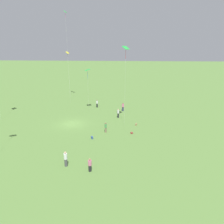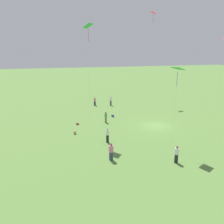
{
  "view_description": "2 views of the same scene",
  "coord_description": "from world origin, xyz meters",
  "px_view_note": "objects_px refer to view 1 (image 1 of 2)",
  "views": [
    {
      "loc": [
        -35.12,
        -8.98,
        13.93
      ],
      "look_at": [
        -3.84,
        -7.24,
        3.56
      ],
      "focal_mm": 35.0,
      "sensor_mm": 36.0,
      "label": 1
    },
    {
      "loc": [
        25.76,
        -14.39,
        9.97
      ],
      "look_at": [
        -0.7,
        -6.13,
        2.32
      ],
      "focal_mm": 35.0,
      "sensor_mm": 36.0,
      "label": 2
    }
  ],
  "objects_px": {
    "person_2": "(90,165)",
    "kite_5": "(68,55)",
    "kite_3": "(87,71)",
    "person_0": "(118,113)",
    "person_5": "(106,128)",
    "person_4": "(97,104)",
    "picnic_bag_1": "(92,138)",
    "person_3": "(123,107)",
    "kite_2": "(66,22)",
    "picnic_bag_2": "(136,124)",
    "kite_0": "(126,51)",
    "person_1": "(66,159)",
    "picnic_bag_0": "(132,133)"
  },
  "relations": [
    {
      "from": "person_0",
      "to": "person_5",
      "type": "bearing_deg",
      "value": -143.36
    },
    {
      "from": "person_0",
      "to": "person_4",
      "type": "height_order",
      "value": "person_0"
    },
    {
      "from": "person_5",
      "to": "person_1",
      "type": "bearing_deg",
      "value": -22.62
    },
    {
      "from": "person_4",
      "to": "picnic_bag_1",
      "type": "height_order",
      "value": "person_4"
    },
    {
      "from": "kite_3",
      "to": "picnic_bag_2",
      "type": "relative_size",
      "value": 20.9
    },
    {
      "from": "kite_5",
      "to": "picnic_bag_1",
      "type": "relative_size",
      "value": 24.95
    },
    {
      "from": "kite_2",
      "to": "picnic_bag_2",
      "type": "relative_size",
      "value": 48.0
    },
    {
      "from": "kite_3",
      "to": "picnic_bag_2",
      "type": "distance_m",
      "value": 14.28
    },
    {
      "from": "person_2",
      "to": "kite_5",
      "type": "relative_size",
      "value": 0.14
    },
    {
      "from": "person_4",
      "to": "kite_3",
      "type": "height_order",
      "value": "kite_3"
    },
    {
      "from": "kite_2",
      "to": "kite_3",
      "type": "distance_m",
      "value": 12.41
    },
    {
      "from": "person_1",
      "to": "kite_2",
      "type": "distance_m",
      "value": 32.03
    },
    {
      "from": "person_3",
      "to": "picnic_bag_1",
      "type": "relative_size",
      "value": 3.83
    },
    {
      "from": "kite_0",
      "to": "picnic_bag_1",
      "type": "xyz_separation_m",
      "value": [
        -5.87,
        4.77,
        -12.1
      ]
    },
    {
      "from": "picnic_bag_0",
      "to": "person_1",
      "type": "bearing_deg",
      "value": 140.72
    },
    {
      "from": "person_0",
      "to": "kite_3",
      "type": "distance_m",
      "value": 10.18
    },
    {
      "from": "person_0",
      "to": "person_2",
      "type": "bearing_deg",
      "value": -137.51
    },
    {
      "from": "person_0",
      "to": "person_1",
      "type": "relative_size",
      "value": 0.93
    },
    {
      "from": "person_2",
      "to": "person_4",
      "type": "height_order",
      "value": "person_4"
    },
    {
      "from": "person_3",
      "to": "kite_0",
      "type": "xyz_separation_m",
      "value": [
        -7.71,
        -0.32,
        11.44
      ]
    },
    {
      "from": "person_0",
      "to": "person_2",
      "type": "distance_m",
      "value": 17.99
    },
    {
      "from": "kite_2",
      "to": "kite_3",
      "type": "bearing_deg",
      "value": -84.03
    },
    {
      "from": "person_2",
      "to": "person_5",
      "type": "bearing_deg",
      "value": -40.5
    },
    {
      "from": "person_0",
      "to": "picnic_bag_2",
      "type": "height_order",
      "value": "person_0"
    },
    {
      "from": "person_2",
      "to": "picnic_bag_0",
      "type": "xyz_separation_m",
      "value": [
        10.51,
        -4.95,
        -0.66
      ]
    },
    {
      "from": "kite_2",
      "to": "picnic_bag_1",
      "type": "xyz_separation_m",
      "value": [
        -19.31,
        -7.8,
        -17.29
      ]
    },
    {
      "from": "person_4",
      "to": "person_5",
      "type": "distance_m",
      "value": 13.77
    },
    {
      "from": "person_1",
      "to": "kite_2",
      "type": "relative_size",
      "value": 0.1
    },
    {
      "from": "picnic_bag_1",
      "to": "person_0",
      "type": "bearing_deg",
      "value": -20.9
    },
    {
      "from": "person_2",
      "to": "kite_0",
      "type": "height_order",
      "value": "kite_0"
    },
    {
      "from": "person_5",
      "to": "kite_5",
      "type": "distance_m",
      "value": 26.56
    },
    {
      "from": "person_5",
      "to": "person_0",
      "type": "bearing_deg",
      "value": 163.99
    },
    {
      "from": "person_3",
      "to": "person_4",
      "type": "distance_m",
      "value": 6.07
    },
    {
      "from": "person_5",
      "to": "picnic_bag_2",
      "type": "distance_m",
      "value": 5.96
    },
    {
      "from": "kite_0",
      "to": "person_1",
      "type": "bearing_deg",
      "value": -118.79
    },
    {
      "from": "person_0",
      "to": "person_1",
      "type": "bearing_deg",
      "value": -147.3
    },
    {
      "from": "person_1",
      "to": "person_4",
      "type": "height_order",
      "value": "person_1"
    },
    {
      "from": "person_0",
      "to": "kite_5",
      "type": "relative_size",
      "value": 0.15
    },
    {
      "from": "picnic_bag_1",
      "to": "picnic_bag_2",
      "type": "bearing_deg",
      "value": -50.03
    },
    {
      "from": "person_3",
      "to": "kite_0",
      "type": "height_order",
      "value": "kite_0"
    },
    {
      "from": "kite_3",
      "to": "kite_5",
      "type": "distance_m",
      "value": 13.59
    },
    {
      "from": "person_0",
      "to": "kite_5",
      "type": "distance_m",
      "value": 22.04
    },
    {
      "from": "person_1",
      "to": "kite_2",
      "type": "height_order",
      "value": "kite_2"
    },
    {
      "from": "person_3",
      "to": "kite_0",
      "type": "relative_size",
      "value": 0.13
    },
    {
      "from": "kite_5",
      "to": "picnic_bag_2",
      "type": "bearing_deg",
      "value": -74.24
    },
    {
      "from": "person_1",
      "to": "person_3",
      "type": "relative_size",
      "value": 1.08
    },
    {
      "from": "kite_3",
      "to": "picnic_bag_0",
      "type": "height_order",
      "value": "kite_3"
    },
    {
      "from": "picnic_bag_2",
      "to": "picnic_bag_1",
      "type": "bearing_deg",
      "value": 129.97
    },
    {
      "from": "person_2",
      "to": "person_3",
      "type": "xyz_separation_m",
      "value": [
        21.94,
        -3.48,
        0.06
      ]
    },
    {
      "from": "kite_0",
      "to": "kite_5",
      "type": "xyz_separation_m",
      "value": [
        18.76,
        13.98,
        -1.88
      ]
    }
  ]
}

